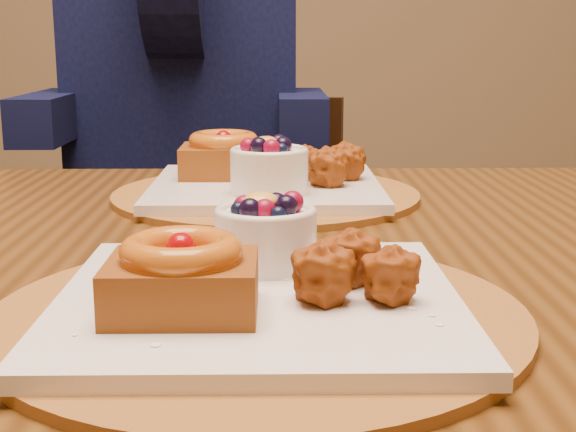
# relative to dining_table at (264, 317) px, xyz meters

# --- Properties ---
(dining_table) EXTENTS (1.60, 0.90, 0.76)m
(dining_table) POSITION_rel_dining_table_xyz_m (0.00, 0.00, 0.00)
(dining_table) COLOR #3B210A
(dining_table) RESTS_ON ground
(place_setting_near) EXTENTS (0.38, 0.38, 0.08)m
(place_setting_near) POSITION_rel_dining_table_xyz_m (-0.00, -0.22, 0.10)
(place_setting_near) COLOR #5E3B11
(place_setting_near) RESTS_ON dining_table
(place_setting_far) EXTENTS (0.38, 0.38, 0.09)m
(place_setting_far) POSITION_rel_dining_table_xyz_m (-0.00, 0.22, 0.10)
(place_setting_far) COLOR #5E3B11
(place_setting_far) RESTS_ON dining_table
(chair_far) EXTENTS (0.49, 0.49, 0.82)m
(chair_far) POSITION_rel_dining_table_xyz_m (-0.06, 0.96, -0.22)
(chair_far) COLOR black
(chair_far) RESTS_ON ground
(diner) EXTENTS (0.54, 0.51, 0.88)m
(diner) POSITION_rel_dining_table_xyz_m (-0.17, 0.83, 0.26)
(diner) COLOR black
(diner) RESTS_ON ground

